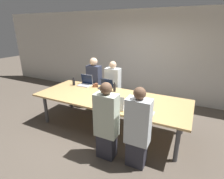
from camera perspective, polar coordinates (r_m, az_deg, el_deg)
ground_plane at (r=4.29m, az=-0.55°, el=-12.18°), size 24.00×24.00×0.00m
curtain_wall at (r=5.85m, az=9.85°, el=10.89°), size 12.00×0.06×2.80m
conference_table at (r=3.96m, az=-0.58°, el=-3.27°), size 3.45×1.32×0.78m
laptop_far_left at (r=4.79m, az=-8.57°, el=2.38°), size 0.35×0.28×0.28m
person_far_left at (r=5.18m, az=-5.80°, el=2.14°), size 0.40×0.24×1.46m
cup_far_left at (r=4.61m, az=-5.80°, el=1.30°), size 0.09×0.09×0.08m
bottle_far_left at (r=4.83m, az=-12.39°, el=2.44°), size 0.07×0.07×0.22m
laptop_far_midleft at (r=4.48m, az=-1.90°, el=1.27°), size 0.34×0.25×0.25m
person_far_midleft at (r=4.85m, az=0.27°, el=0.68°), size 0.40×0.24×1.42m
cup_far_midleft at (r=4.61m, az=-5.15°, el=1.44°), size 0.09×0.09×0.10m
bottle_far_midleft at (r=4.25m, az=0.83°, el=0.60°), size 0.06×0.06×0.23m
laptop_near_midright at (r=3.38m, az=1.42°, el=-4.95°), size 0.36×0.27×0.27m
person_near_midright at (r=3.10m, az=-1.82°, el=-10.81°), size 0.40×0.24×1.43m
cup_near_midright at (r=3.36m, az=5.71°, el=-5.94°), size 0.08×0.08×0.08m
laptop_near_right at (r=3.20m, az=10.47°, el=-6.93°), size 0.33×0.25×0.25m
person_near_right at (r=2.95m, az=8.37°, el=-12.85°), size 0.40×0.24×1.42m
cup_near_right at (r=3.33m, az=6.22°, el=-6.24°), size 0.09×0.09×0.08m
stapler at (r=3.82m, az=0.08°, el=-2.78°), size 0.08×0.16×0.05m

